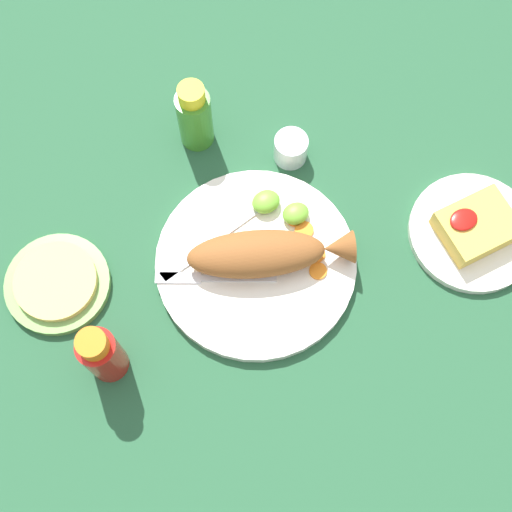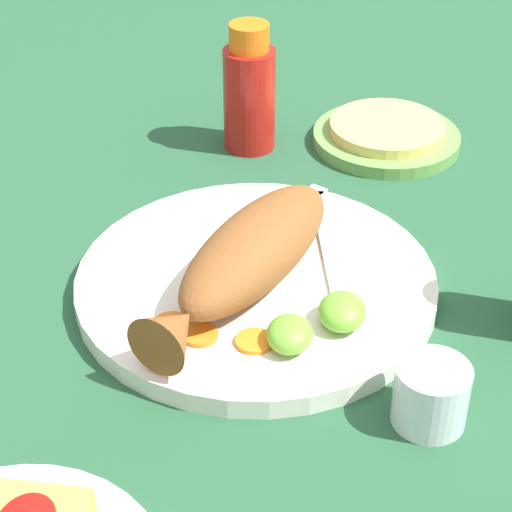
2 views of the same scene
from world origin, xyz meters
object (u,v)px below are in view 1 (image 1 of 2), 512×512
hot_sauce_bottle_red (102,354)px  tortilla_plate (58,284)px  salt_cup (291,150)px  fork_near (207,278)px  fried_fish (266,253)px  hot_sauce_bottle_green (195,116)px  side_plate_fries (472,232)px  main_plate (256,263)px  fork_far (204,248)px

hot_sauce_bottle_red → tortilla_plate: (0.02, -0.15, -0.06)m
salt_cup → fork_near: bearing=32.7°
fork_near → hot_sauce_bottle_red: (0.18, 0.05, 0.04)m
hot_sauce_bottle_red → salt_cup: size_ratio=2.55×
fried_fish → hot_sauce_bottle_red: size_ratio=1.84×
fried_fish → hot_sauce_bottle_green: size_ratio=1.84×
fried_fish → hot_sauce_bottle_red: 0.28m
hot_sauce_bottle_red → fork_near: bearing=-164.7°
fried_fish → tortilla_plate: size_ratio=1.59×
hot_sauce_bottle_green → salt_cup: hot_sauce_bottle_green is taller
side_plate_fries → fork_near: bearing=-15.7°
main_plate → fork_near: (0.08, -0.01, 0.01)m
main_plate → hot_sauce_bottle_red: (0.26, 0.04, 0.06)m
tortilla_plate → fork_far: bearing=166.9°
side_plate_fries → fried_fish: bearing=-18.0°
main_plate → fried_fish: (-0.01, 0.01, 0.04)m
fried_fish → salt_cup: bearing=-107.0°
hot_sauce_bottle_green → fork_far: bearing=68.3°
salt_cup → side_plate_fries: size_ratio=0.27×
main_plate → tortilla_plate: (0.29, -0.11, -0.00)m
fork_near → side_plate_fries: bearing=-168.6°
fried_fish → tortilla_plate: fried_fish is taller
tortilla_plate → hot_sauce_bottle_green: bearing=-155.1°
fried_fish → hot_sauce_bottle_red: (0.28, 0.04, 0.02)m
main_plate → hot_sauce_bottle_red: bearing=9.3°
fork_near → tortilla_plate: (0.21, -0.10, -0.01)m
main_plate → salt_cup: salt_cup is taller
fork_far → hot_sauce_bottle_red: size_ratio=1.32×
fork_far → fried_fish: bearing=130.7°
fork_far → tortilla_plate: 0.23m
hot_sauce_bottle_red → hot_sauce_bottle_green: 0.40m
main_plate → hot_sauce_bottle_green: size_ratio=2.22×
fork_near → fork_far: 0.05m
main_plate → tortilla_plate: 0.31m
fork_near → tortilla_plate: bearing=1.7°
fork_far → salt_cup: (-0.20, -0.09, 0.00)m
main_plate → fried_fish: fried_fish is taller
fork_near → main_plate: bearing=-158.1°
fried_fish → fork_far: size_ratio=1.40×
main_plate → fried_fish: bearing=158.0°
fried_fish → tortilla_plate: (0.30, -0.11, -0.04)m
hot_sauce_bottle_red → salt_cup: 0.44m
salt_cup → fried_fish: bearing=50.9°
fork_near → fork_far: (-0.02, -0.05, 0.00)m
fork_near → salt_cup: (-0.22, -0.14, 0.00)m
fork_near → fork_far: same height
hot_sauce_bottle_red → side_plate_fries: size_ratio=0.70×
fried_fish → hot_sauce_bottle_red: hot_sauce_bottle_red is taller
fried_fish → side_plate_fries: size_ratio=1.28×
hot_sauce_bottle_red → main_plate: bearing=-170.7°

